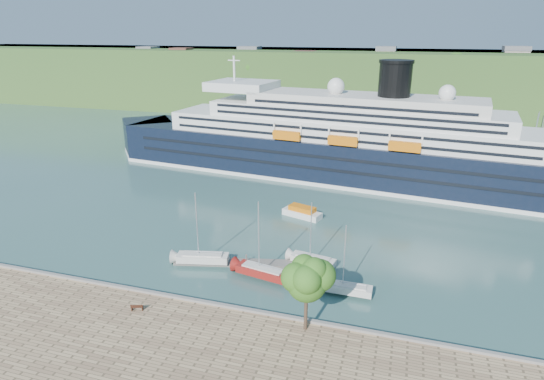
{
  "coord_description": "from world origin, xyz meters",
  "views": [
    {
      "loc": [
        20.78,
        -42.43,
        31.92
      ],
      "look_at": [
        -1.24,
        30.0,
        5.0
      ],
      "focal_mm": 30.0,
      "sensor_mm": 36.0,
      "label": 1
    }
  ],
  "objects": [
    {
      "name": "sailboat_white_far",
      "position": [
        9.68,
        14.25,
        4.57
      ],
      "size": [
        7.32,
        3.18,
        9.15
      ],
      "primitive_type": null,
      "rotation": [
        0.0,
        0.0,
        -0.18
      ],
      "color": "silver",
      "rests_on": "ground"
    },
    {
      "name": "sailboat_red",
      "position": [
        3.93,
        8.75,
        5.28
      ],
      "size": [
        8.46,
        3.77,
        10.56
      ],
      "primitive_type": null,
      "rotation": [
        0.0,
        0.0,
        -0.19
      ],
      "color": "maroon",
      "rests_on": "ground"
    },
    {
      "name": "quay_coping",
      "position": [
        0.0,
        -0.2,
        1.15
      ],
      "size": [
        220.0,
        0.5,
        0.3
      ],
      "primitive_type": "cube",
      "color": "slate",
      "rests_on": "promenade"
    },
    {
      "name": "floating_pontoon",
      "position": [
        -1.43,
        11.49,
        0.19
      ],
      "size": [
        17.04,
        6.02,
        0.38
      ],
      "primitive_type": null,
      "rotation": [
        0.0,
        0.0,
        0.24
      ],
      "color": "gray",
      "rests_on": "ground"
    },
    {
      "name": "cruise_ship",
      "position": [
        5.1,
        56.38,
        13.09
      ],
      "size": [
        117.74,
        29.9,
        26.18
      ],
      "primitive_type": null,
      "rotation": [
        0.0,
        0.0,
        -0.11
      ],
      "color": "black",
      "rests_on": "ground"
    },
    {
      "name": "sailboat_white_near",
      "position": [
        -5.51,
        10.03,
        5.22
      ],
      "size": [
        8.38,
        3.98,
        10.44
      ],
      "primitive_type": null,
      "rotation": [
        0.0,
        0.0,
        0.22
      ],
      "color": "silver",
      "rests_on": "ground"
    },
    {
      "name": "far_hillside",
      "position": [
        0.0,
        145.0,
        12.0
      ],
      "size": [
        400.0,
        50.0,
        24.0
      ],
      "primitive_type": "cube",
      "color": "#2D5622",
      "rests_on": "ground"
    },
    {
      "name": "promenade_tree",
      "position": [
        12.15,
        -1.5,
        5.76
      ],
      "size": [
        5.75,
        5.75,
        9.52
      ],
      "primitive_type": null,
      "color": "#295A17",
      "rests_on": "promenade"
    },
    {
      "name": "tender_launch",
      "position": [
        4.02,
        31.34,
        0.99
      ],
      "size": [
        7.59,
        4.54,
        1.98
      ],
      "primitive_type": null,
      "rotation": [
        0.0,
        0.0,
        -0.31
      ],
      "color": "orange",
      "rests_on": "ground"
    },
    {
      "name": "park_bench",
      "position": [
        -7.38,
        -3.79,
        1.47
      ],
      "size": [
        1.58,
        1.07,
        0.94
      ],
      "primitive_type": null,
      "rotation": [
        0.0,
        0.0,
        0.35
      ],
      "color": "#411F12",
      "rests_on": "promenade"
    },
    {
      "name": "ground",
      "position": [
        0.0,
        0.0,
        0.0
      ],
      "size": [
        400.0,
        400.0,
        0.0
      ],
      "primitive_type": "plane",
      "color": "#2E534F",
      "rests_on": "ground"
    },
    {
      "name": "sailboat_extra",
      "position": [
        15.28,
        8.11,
        4.57
      ],
      "size": [
        7.1,
        2.03,
        9.15
      ],
      "primitive_type": null,
      "rotation": [
        0.0,
        0.0,
        -0.01
      ],
      "color": "silver",
      "rests_on": "ground"
    }
  ]
}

